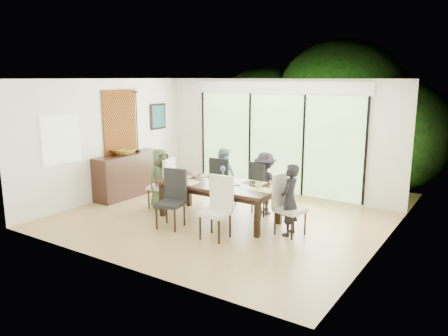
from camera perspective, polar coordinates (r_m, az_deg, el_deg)
The scene contains 62 objects.
floor at distance 8.54m, azimuth -0.93°, elevation -6.90°, with size 6.00×5.00×0.01m, color olive.
ceiling at distance 8.09m, azimuth -0.99°, elevation 11.59°, with size 6.00×5.00×0.01m, color white.
wall_back at distance 10.36m, azimuth 6.90°, elevation 4.03°, with size 6.00×0.02×2.70m, color white.
wall_front at distance 6.33m, azimuth -13.85°, elevation -1.16°, with size 6.00×0.02×2.70m, color beige.
wall_left at distance 10.19m, azimuth -15.11°, elevation 3.59°, with size 0.02×5.00×2.70m, color silver.
wall_right at distance 7.00m, azimuth 19.86°, elevation -0.31°, with size 0.02×5.00×2.70m, color white.
glass_doors at distance 10.34m, azimuth 6.78°, elevation 3.19°, with size 4.20×0.02×2.30m, color #598C3F.
blinds_header at distance 10.22m, azimuth 6.94°, elevation 10.40°, with size 4.40×0.06×0.28m, color white.
mullion_a at distance 11.42m, azimuth -2.72°, elevation 4.06°, with size 0.05×0.04×2.30m, color black.
mullion_b at distance 10.66m, azimuth 3.39°, elevation 3.50°, with size 0.05×0.04×2.30m, color black.
mullion_c at distance 10.04m, azimuth 10.33°, elevation 2.82°, with size 0.05×0.04×2.30m, color black.
mullion_d at distance 9.59m, azimuth 18.04°, elevation 2.02°, with size 0.05×0.04×2.30m, color black.
side_window at distance 9.40m, azimuth -20.46°, elevation 3.51°, with size 0.02×0.90×1.00m, color #8CAD7F.
deck at distance 11.41m, azimuth 8.73°, elevation -2.46°, with size 6.00×1.80×0.10m, color brown.
rail_top at distance 12.00m, azimuth 10.42°, elevation 1.12°, with size 6.00×0.08×0.06m, color brown.
foliage_left at distance 13.54m, azimuth 5.18°, elevation 6.27°, with size 3.20×3.20×3.20m, color #14380F.
foliage_mid at distance 13.19m, azimuth 14.99°, elevation 7.34°, with size 4.00×4.00×4.00m, color #14380F.
foliage_right at distance 12.01m, azimuth 21.79°, elevation 3.91°, with size 2.80×2.80×2.80m, color #14380F.
foliage_far at distance 14.20m, azimuth 12.01°, elevation 7.04°, with size 3.60×3.60×3.60m, color #14380F.
table_top at distance 8.39m, azimuth -0.62°, elevation -2.17°, with size 2.36×1.08×0.06m, color black.
table_apron at distance 8.41m, azimuth -0.62°, elevation -2.75°, with size 2.17×0.89×0.10m, color black.
table_leg_fl at distance 8.80m, azimuth -8.06°, elevation -4.11°, with size 0.09×0.09×0.68m, color black.
table_leg_fr at distance 7.60m, azimuth 4.37°, elevation -6.60°, with size 0.09×0.09×0.68m, color black.
table_leg_bl at distance 9.43m, azimuth -4.61°, elevation -2.94°, with size 0.09×0.09×0.68m, color black.
table_leg_br at distance 8.33m, azimuth 7.25°, elevation -5.00°, with size 0.09×0.09×0.68m, color black.
chair_left_end at distance 9.33m, azimuth -8.29°, elevation -1.92°, with size 0.45×0.45×1.08m, color silver, non-canonical shape.
chair_right_end at distance 7.73m, azimuth 8.68°, elevation -4.82°, with size 0.45×0.45×1.08m, color beige, non-canonical shape.
chair_far_left at distance 9.36m, azimuth 0.00°, elevation -1.75°, with size 0.45×0.45×1.08m, color black, non-canonical shape.
chair_far_right at distance 8.87m, azimuth 5.41°, elevation -2.57°, with size 0.45×0.45×1.08m, color black, non-canonical shape.
chair_near_left at distance 8.06m, azimuth -7.05°, elevation -4.08°, with size 0.45×0.45×1.08m, color black, non-canonical shape.
chair_near_right at distance 7.47m, azimuth -1.17°, elevation -5.27°, with size 0.45×0.45×1.08m, color white, non-canonical shape.
person_left_end at distance 9.29m, azimuth -8.22°, elevation -1.38°, with size 0.59×0.37×1.27m, color #445538.
person_right_end at distance 7.71m, azimuth 8.57°, elevation -4.13°, with size 0.59×0.37×1.27m, color black.
person_far_left at distance 9.32m, azimuth -0.07°, elevation -1.21°, with size 0.59×0.37×1.27m, color #7C99B3.
person_far_right at distance 8.83m, azimuth 5.36°, elevation -2.01°, with size 0.59×0.37×1.27m, color #251D2C.
placemat_left at distance 8.93m, azimuth -5.69°, elevation -1.15°, with size 0.43×0.32×0.01m, color olive.
placemat_right at distance 7.91m, azimuth 5.11°, elevation -2.84°, with size 0.43×0.32×0.01m, color #A1C044.
placemat_far_l at distance 8.95m, azimuth -1.58°, elevation -1.07°, with size 0.43×0.32×0.01m, color #93AE3E.
placemat_far_r at distance 8.43m, azimuth 4.00°, elevation -1.90°, with size 0.43×0.32×0.01m, color #A1BC43.
placemat_paper at distance 8.46m, azimuth -4.85°, elevation -1.86°, with size 0.43×0.32×0.01m, color white.
tablet_far_l at distance 8.85m, azimuth -1.24°, elevation -1.15°, with size 0.26×0.18×0.01m, color black.
tablet_far_r at distance 8.41m, azimuth 3.54°, elevation -1.87°, with size 0.24×0.17×0.01m, color black.
papers at distance 7.98m, azimuth 3.35°, elevation -2.68°, with size 0.30×0.22×0.00m, color white.
platter_base at distance 8.46m, azimuth -4.85°, elevation -1.76°, with size 0.26×0.26×0.02m, color white.
platter_snacks at distance 8.45m, azimuth -4.86°, elevation -1.65°, with size 0.20×0.20×0.01m, color orange.
vase at distance 8.38m, azimuth -0.15°, elevation -1.56°, with size 0.08×0.08×0.12m, color silver.
hyacinth_stems at distance 8.36m, azimuth -0.15°, elevation -0.77°, with size 0.04×0.04×0.16m, color #337226.
hyacinth_blooms at distance 8.33m, azimuth -0.15°, elevation -0.11°, with size 0.11×0.11×0.11m, color #4755B1.
laptop at distance 8.79m, azimuth -5.59°, elevation -1.29°, with size 0.32×0.21×0.03m, color silver.
cup_a at distance 8.89m, azimuth -3.83°, elevation -0.89°, with size 0.12×0.12×0.09m, color white.
cup_b at distance 8.21m, azimuth -0.14°, elevation -1.94°, with size 0.10×0.10×0.09m, color white.
cup_c at distance 8.05m, azimuth 4.51°, elevation -2.24°, with size 0.12×0.12×0.09m, color white.
book at distance 8.29m, azimuth 1.01°, elevation -2.07°, with size 0.16×0.22×0.02m, color white.
sideboard at distance 10.41m, azimuth -12.40°, elevation -0.88°, with size 0.50×1.77×0.99m, color black.
bowl at distance 10.24m, azimuth -12.94°, elevation 2.08°, with size 0.53×0.53×0.13m, color brown.
candlestick_base at distance 10.56m, azimuth -11.17°, elevation 2.21°, with size 0.11×0.11×0.04m, color black.
candlestick_shaft at distance 10.47m, azimuth -11.32°, elevation 5.97°, with size 0.03×0.03×1.38m, color black.
candlestick_pan at distance 10.42m, azimuth -11.47°, elevation 9.72°, with size 0.11×0.11×0.03m, color black.
candle at distance 10.42m, azimuth -11.49°, elevation 10.08°, with size 0.04×0.04×0.11m, color silver.
tapestry at distance 10.39m, azimuth -13.42°, elevation 5.77°, with size 0.02×1.00×1.50m, color #984816.
art_frame at distance 11.31m, azimuth -8.62°, elevation 6.68°, with size 0.03×0.55×0.65m, color black.
art_canvas at distance 11.30m, azimuth -8.55°, elevation 6.67°, with size 0.01×0.45×0.55m, color #18424D.
Camera 1 is at (4.56, -6.68, 2.73)m, focal length 35.00 mm.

